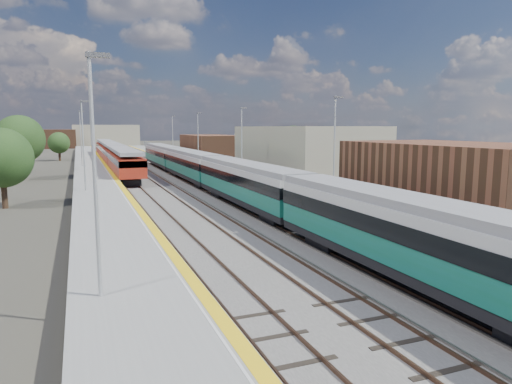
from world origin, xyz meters
TOP-DOWN VIEW (x-y plane):
  - ground at (0.00, 50.00)m, footprint 320.00×320.00m
  - ballast_bed at (-2.25, 52.50)m, footprint 10.50×155.00m
  - tracks at (-1.65, 54.18)m, footprint 8.96×160.00m
  - platform_right at (5.28, 52.49)m, footprint 4.70×155.00m
  - platform_left at (-9.05, 52.49)m, footprint 4.30×155.00m
  - buildings at (-18.12, 138.60)m, footprint 72.00×185.50m
  - green_train at (1.50, 35.60)m, footprint 2.70×75.35m
  - red_train at (-5.50, 69.74)m, footprint 2.85×57.88m
  - tree_a at (-16.16, 33.23)m, footprint 4.64×4.64m
  - tree_b at (-17.03, 54.22)m, footprint 5.71×5.71m
  - tree_c at (-13.92, 87.05)m, footprint 3.96×3.96m
  - tree_d at (23.78, 64.21)m, footprint 4.84×4.84m

SIDE VIEW (x-z plane):
  - ground at x=0.00m, z-range 0.00..0.00m
  - ballast_bed at x=-2.25m, z-range 0.00..0.06m
  - tracks at x=-1.65m, z-range 0.02..0.19m
  - platform_left at x=-9.05m, z-range -3.74..4.78m
  - platform_right at x=5.28m, z-range -3.72..4.80m
  - green_train at x=1.50m, z-range 0.61..3.58m
  - red_train at x=-5.50m, z-range 0.33..3.93m
  - tree_c at x=-13.92m, z-range 0.69..6.05m
  - tree_a at x=-16.16m, z-range 0.81..7.10m
  - tree_d at x=23.78m, z-range 0.85..7.41m
  - tree_b at x=-17.03m, z-range 1.00..8.74m
  - buildings at x=-18.12m, z-range -9.30..30.70m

